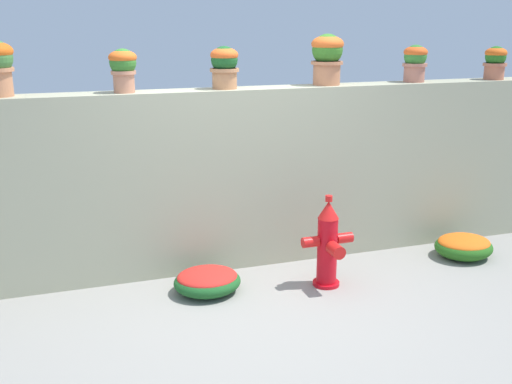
{
  "coord_description": "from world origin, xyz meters",
  "views": [
    {
      "loc": [
        -1.46,
        -4.17,
        2.23
      ],
      "look_at": [
        0.2,
        0.81,
        0.74
      ],
      "focal_mm": 42.43,
      "sensor_mm": 36.0,
      "label": 1
    }
  ],
  "objects_px": {
    "potted_plant_5": "(415,60)",
    "fire_hydrant": "(328,245)",
    "potted_plant_2": "(123,66)",
    "potted_plant_3": "(224,64)",
    "flower_bush_left": "(464,246)",
    "flower_bush_right": "(207,280)",
    "potted_plant_6": "(495,61)",
    "potted_plant_4": "(327,55)"
  },
  "relations": [
    {
      "from": "potted_plant_4",
      "to": "potted_plant_2",
      "type": "bearing_deg",
      "value": -178.61
    },
    {
      "from": "potted_plant_6",
      "to": "flower_bush_right",
      "type": "distance_m",
      "value": 3.66
    },
    {
      "from": "potted_plant_4",
      "to": "potted_plant_6",
      "type": "xyz_separation_m",
      "value": [
        1.85,
        -0.05,
        -0.09
      ]
    },
    {
      "from": "potted_plant_4",
      "to": "flower_bush_left",
      "type": "distance_m",
      "value": 2.28
    },
    {
      "from": "potted_plant_2",
      "to": "potted_plant_6",
      "type": "distance_m",
      "value": 3.71
    },
    {
      "from": "flower_bush_right",
      "to": "potted_plant_2",
      "type": "bearing_deg",
      "value": 134.26
    },
    {
      "from": "fire_hydrant",
      "to": "flower_bush_right",
      "type": "height_order",
      "value": "fire_hydrant"
    },
    {
      "from": "potted_plant_5",
      "to": "potted_plant_6",
      "type": "bearing_deg",
      "value": -2.18
    },
    {
      "from": "potted_plant_2",
      "to": "flower_bush_right",
      "type": "height_order",
      "value": "potted_plant_2"
    },
    {
      "from": "potted_plant_5",
      "to": "fire_hydrant",
      "type": "distance_m",
      "value": 2.08
    },
    {
      "from": "fire_hydrant",
      "to": "potted_plant_2",
      "type": "bearing_deg",
      "value": 154.44
    },
    {
      "from": "potted_plant_2",
      "to": "potted_plant_3",
      "type": "xyz_separation_m",
      "value": [
        0.87,
        0.02,
        -0.01
      ]
    },
    {
      "from": "potted_plant_5",
      "to": "potted_plant_6",
      "type": "xyz_separation_m",
      "value": [
        0.92,
        -0.03,
        -0.02
      ]
    },
    {
      "from": "potted_plant_5",
      "to": "flower_bush_left",
      "type": "xyz_separation_m",
      "value": [
        0.31,
        -0.6,
        -1.74
      ]
    },
    {
      "from": "potted_plant_6",
      "to": "potted_plant_5",
      "type": "bearing_deg",
      "value": 177.82
    },
    {
      "from": "potted_plant_4",
      "to": "flower_bush_right",
      "type": "xyz_separation_m",
      "value": [
        -1.33,
        -0.6,
        -1.82
      ]
    },
    {
      "from": "potted_plant_4",
      "to": "potted_plant_5",
      "type": "bearing_deg",
      "value": -0.86
    },
    {
      "from": "potted_plant_6",
      "to": "flower_bush_right",
      "type": "bearing_deg",
      "value": -170.22
    },
    {
      "from": "potted_plant_6",
      "to": "flower_bush_left",
      "type": "xyz_separation_m",
      "value": [
        -0.61,
        -0.56,
        -1.72
      ]
    },
    {
      "from": "potted_plant_6",
      "to": "flower_bush_left",
      "type": "bearing_deg",
      "value": -137.24
    },
    {
      "from": "potted_plant_2",
      "to": "potted_plant_6",
      "type": "relative_size",
      "value": 1.08
    },
    {
      "from": "potted_plant_3",
      "to": "potted_plant_6",
      "type": "bearing_deg",
      "value": -0.49
    },
    {
      "from": "potted_plant_3",
      "to": "flower_bush_right",
      "type": "xyz_separation_m",
      "value": [
        -0.34,
        -0.57,
        -1.75
      ]
    },
    {
      "from": "potted_plant_3",
      "to": "flower_bush_left",
      "type": "xyz_separation_m",
      "value": [
        2.23,
        -0.59,
        -1.75
      ]
    },
    {
      "from": "potted_plant_2",
      "to": "flower_bush_left",
      "type": "xyz_separation_m",
      "value": [
        3.11,
        -0.57,
        -1.75
      ]
    },
    {
      "from": "flower_bush_right",
      "to": "fire_hydrant",
      "type": "bearing_deg",
      "value": -10.77
    },
    {
      "from": "flower_bush_left",
      "to": "potted_plant_4",
      "type": "bearing_deg",
      "value": 153.76
    },
    {
      "from": "potted_plant_6",
      "to": "fire_hydrant",
      "type": "xyz_separation_m",
      "value": [
        -2.15,
        -0.74,
        -1.47
      ]
    },
    {
      "from": "potted_plant_4",
      "to": "fire_hydrant",
      "type": "xyz_separation_m",
      "value": [
        -0.31,
        -0.79,
        -1.55
      ]
    },
    {
      "from": "potted_plant_5",
      "to": "flower_bush_right",
      "type": "bearing_deg",
      "value": -165.56
    },
    {
      "from": "potted_plant_3",
      "to": "flower_bush_left",
      "type": "distance_m",
      "value": 2.89
    },
    {
      "from": "potted_plant_2",
      "to": "potted_plant_5",
      "type": "xyz_separation_m",
      "value": [
        2.8,
        0.03,
        -0.01
      ]
    },
    {
      "from": "potted_plant_2",
      "to": "potted_plant_3",
      "type": "relative_size",
      "value": 0.98
    },
    {
      "from": "potted_plant_2",
      "to": "potted_plant_5",
      "type": "relative_size",
      "value": 1.01
    },
    {
      "from": "potted_plant_5",
      "to": "potted_plant_4",
      "type": "bearing_deg",
      "value": 179.14
    },
    {
      "from": "potted_plant_3",
      "to": "potted_plant_6",
      "type": "xyz_separation_m",
      "value": [
        2.84,
        -0.02,
        -0.02
      ]
    },
    {
      "from": "potted_plant_5",
      "to": "potted_plant_2",
      "type": "bearing_deg",
      "value": -179.36
    },
    {
      "from": "potted_plant_3",
      "to": "flower_bush_right",
      "type": "relative_size",
      "value": 0.64
    },
    {
      "from": "potted_plant_2",
      "to": "potted_plant_6",
      "type": "height_order",
      "value": "potted_plant_2"
    },
    {
      "from": "potted_plant_3",
      "to": "potted_plant_5",
      "type": "bearing_deg",
      "value": 0.32
    },
    {
      "from": "fire_hydrant",
      "to": "flower_bush_left",
      "type": "relative_size",
      "value": 1.43
    },
    {
      "from": "potted_plant_5",
      "to": "flower_bush_right",
      "type": "height_order",
      "value": "potted_plant_5"
    }
  ]
}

